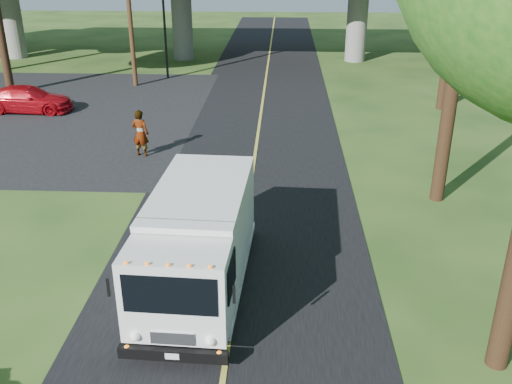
# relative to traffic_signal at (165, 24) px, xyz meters

# --- Properties ---
(road) EXTENTS (7.00, 90.00, 0.02)m
(road) POSITION_rel_traffic_signal_xyz_m (6.00, -16.00, -3.19)
(road) COLOR black
(road) RESTS_ON ground
(parking_lot) EXTENTS (16.00, 18.00, 0.01)m
(parking_lot) POSITION_rel_traffic_signal_xyz_m (-5.00, -8.00, -3.19)
(parking_lot) COLOR black
(parking_lot) RESTS_ON ground
(lane_line) EXTENTS (0.12, 90.00, 0.01)m
(lane_line) POSITION_rel_traffic_signal_xyz_m (6.00, -16.00, -3.17)
(lane_line) COLOR gold
(lane_line) RESTS_ON road
(traffic_signal) EXTENTS (0.18, 0.22, 5.20)m
(traffic_signal) POSITION_rel_traffic_signal_xyz_m (0.00, 0.00, 0.00)
(traffic_signal) COLOR black
(traffic_signal) RESTS_ON ground
(utility_pole) EXTENTS (1.60, 0.26, 9.00)m
(utility_pole) POSITION_rel_traffic_signal_xyz_m (-1.50, -2.00, 1.40)
(utility_pole) COLOR #472D19
(utility_pole) RESTS_ON ground
(step_van) EXTENTS (2.45, 6.02, 2.49)m
(step_van) POSITION_rel_traffic_signal_xyz_m (5.11, -22.57, -1.85)
(step_van) COLOR white
(step_van) RESTS_ON ground
(red_sedan) EXTENTS (4.34, 1.79, 1.26)m
(red_sedan) POSITION_rel_traffic_signal_xyz_m (-5.47, -7.53, -2.57)
(red_sedan) COLOR #B00A14
(red_sedan) RESTS_ON ground
(pedestrian) EXTENTS (0.76, 0.59, 1.87)m
(pedestrian) POSITION_rel_traffic_signal_xyz_m (1.54, -13.45, -2.27)
(pedestrian) COLOR gray
(pedestrian) RESTS_ON ground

